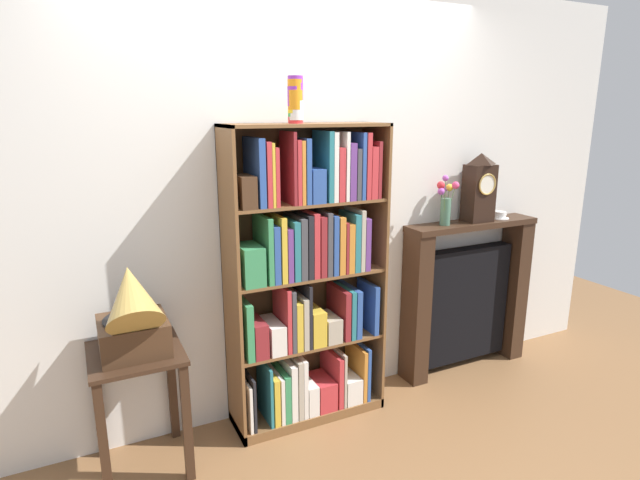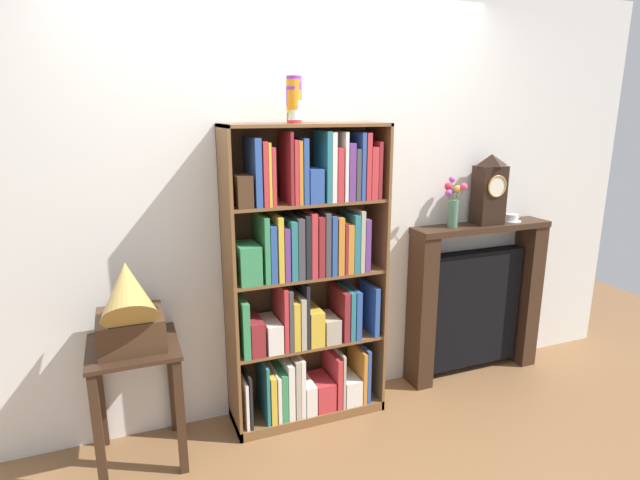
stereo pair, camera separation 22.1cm
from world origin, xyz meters
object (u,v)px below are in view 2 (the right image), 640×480
gramophone (129,309)px  teacup_with_saucer (512,218)px  fireplace_mantel (474,301)px  side_table_left (136,377)px  flower_vase (453,203)px  bookshelf (306,284)px  cup_stack (294,100)px  mantel_clock (489,189)px

gramophone → teacup_with_saucer: size_ratio=4.01×
gramophone → teacup_with_saucer: (2.53, 0.18, 0.23)m
fireplace_mantel → teacup_with_saucer: size_ratio=8.16×
side_table_left → flower_vase: (2.04, 0.13, 0.77)m
bookshelf → cup_stack: size_ratio=7.32×
mantel_clock → teacup_with_saucer: size_ratio=3.49×
cup_stack → gramophone: bearing=-174.4°
side_table_left → flower_vase: bearing=3.8°
fireplace_mantel → mantel_clock: (0.04, -0.02, 0.79)m
gramophone → mantel_clock: bearing=4.5°
cup_stack → teacup_with_saucer: 1.80m
cup_stack → gramophone: 1.36m
side_table_left → fireplace_mantel: 2.28m
flower_vase → mantel_clock: bearing=-2.1°
cup_stack → side_table_left: bearing=-178.0°
bookshelf → cup_stack: (-0.07, -0.03, 1.04)m
teacup_with_saucer → bookshelf: bearing=-177.6°
gramophone → fireplace_mantel: 2.31m
cup_stack → fireplace_mantel: bearing=4.6°
fireplace_mantel → mantel_clock: size_ratio=2.34×
bookshelf → flower_vase: bearing=3.9°
fireplace_mantel → flower_vase: flower_vase is taller
bookshelf → teacup_with_saucer: size_ratio=13.22×
bookshelf → mantel_clock: 1.41m
cup_stack → gramophone: size_ratio=0.45×
bookshelf → mantel_clock: size_ratio=3.79×
flower_vase → bookshelf: bearing=-176.1°
bookshelf → cup_stack: 1.04m
mantel_clock → teacup_with_saucer: mantel_clock is taller
gramophone → teacup_with_saucer: 2.54m
side_table_left → teacup_with_saucer: size_ratio=4.98×
side_table_left → teacup_with_saucer: 2.61m
cup_stack → flower_vase: size_ratio=0.70×
cup_stack → teacup_with_saucer: cup_stack is taller
bookshelf → flower_vase: 1.13m
teacup_with_saucer → fireplace_mantel: bearing=176.1°
bookshelf → fireplace_mantel: (1.30, 0.08, -0.32)m
mantel_clock → flower_vase: size_ratio=1.36×
cup_stack → flower_vase: 1.30m
mantel_clock → gramophone: bearing=-175.5°
side_table_left → bookshelf: bearing=3.6°
fireplace_mantel → flower_vase: size_ratio=3.17×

